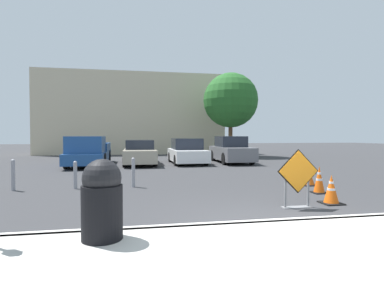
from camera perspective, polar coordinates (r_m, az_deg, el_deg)
The scene contains 17 objects.
ground_plane at distance 15.18m, azimuth -1.72°, elevation -4.62°, with size 96.00×96.00×0.00m, color #333335.
sidewalk_strip at distance 4.43m, azimuth 21.94°, elevation -19.30°, with size 23.62×2.86×0.14m.
curb_lip at distance 5.63m, azimuth 13.91°, elevation -14.66°, with size 23.62×0.20×0.14m.
road_closed_sign at distance 7.20m, azimuth 19.52°, elevation -5.88°, with size 1.00×0.20×1.34m.
traffic_cone_nearest at distance 8.03m, azimuth 25.00°, elevation -7.90°, with size 0.47×0.47×0.69m.
traffic_cone_second at distance 9.35m, azimuth 23.06°, elevation -6.31°, with size 0.41×0.41×0.77m.
traffic_cone_third at distance 10.68m, azimuth 21.35°, elevation -5.75°, with size 0.49×0.49×0.61m.
pickup_truck at distance 17.25m, azimuth -19.09°, elevation -1.54°, with size 2.08×5.56×1.61m.
parked_car_nearest at distance 17.45m, azimuth -9.92°, elevation -1.66°, with size 1.82×4.66×1.40m.
parked_car_second at distance 17.68m, azimuth -0.95°, elevation -1.56°, with size 1.96×4.12×1.48m.
parked_car_third at distance 18.49m, azimuth 7.42°, elevation -1.23°, with size 1.86×4.58×1.61m.
trash_bin at distance 4.58m, azimuth -16.76°, elevation -9.99°, with size 0.58×0.58×1.17m.
bollard_nearest at distance 9.75m, azimuth -11.11°, elevation -5.16°, with size 0.12×0.12×0.94m.
bollard_second at distance 9.95m, azimuth -21.35°, elevation -5.36°, with size 0.12×0.12×0.86m.
bollard_third at distance 10.43m, azimuth -30.92°, elevation -4.93°, with size 0.12×0.12×0.94m.
building_facade_backdrop at distance 28.91m, azimuth -11.11°, elevation 5.47°, with size 16.47×5.00×7.23m.
street_tree_behind_lot at distance 23.93m, azimuth 7.36°, elevation 8.23°, with size 4.28×4.28×6.56m.
Camera 1 is at (-2.21, -4.93, 1.64)m, focal length 28.00 mm.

